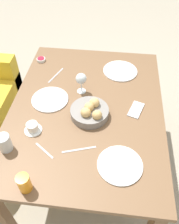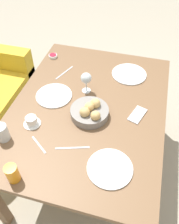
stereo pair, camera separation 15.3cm
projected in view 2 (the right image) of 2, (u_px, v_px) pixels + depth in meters
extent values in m
plane|color=#A89E89|center=(89.00, 163.00, 2.14)|extent=(10.00, 10.00, 0.00)
cube|color=brown|center=(89.00, 108.00, 1.62)|extent=(1.37, 1.03, 0.03)
cube|color=brown|center=(154.00, 97.00, 2.22)|extent=(0.06, 0.06, 0.70)
cube|color=brown|center=(61.00, 81.00, 2.39)|extent=(0.06, 0.06, 0.70)
cube|color=gold|center=(3.00, 74.00, 2.50)|extent=(0.14, 0.70, 0.65)
cylinder|color=gray|center=(90.00, 112.00, 1.53)|extent=(0.25, 0.25, 0.05)
sphere|color=tan|center=(95.00, 103.00, 1.52)|extent=(0.07, 0.07, 0.07)
sphere|color=tan|center=(95.00, 116.00, 1.45)|extent=(0.06, 0.06, 0.06)
sphere|color=tan|center=(89.00, 107.00, 1.50)|extent=(0.06, 0.06, 0.06)
sphere|color=tan|center=(85.00, 112.00, 1.47)|extent=(0.06, 0.06, 0.06)
cylinder|color=white|center=(110.00, 168.00, 1.28)|extent=(0.25, 0.25, 0.01)
cylinder|color=white|center=(129.00, 74.00, 1.84)|extent=(0.27, 0.27, 0.01)
cylinder|color=white|center=(54.00, 96.00, 1.67)|extent=(0.25, 0.25, 0.01)
cylinder|color=orange|center=(12.00, 173.00, 1.20)|extent=(0.07, 0.07, 0.11)
cylinder|color=silver|center=(2.00, 133.00, 1.38)|extent=(0.08, 0.08, 0.11)
cylinder|color=silver|center=(86.00, 91.00, 1.71)|extent=(0.06, 0.06, 0.00)
cylinder|color=silver|center=(86.00, 86.00, 1.68)|extent=(0.01, 0.01, 0.07)
sphere|color=silver|center=(86.00, 78.00, 1.63)|extent=(0.08, 0.08, 0.08)
cylinder|color=white|center=(32.00, 124.00, 1.50)|extent=(0.11, 0.11, 0.01)
cylinder|color=white|center=(31.00, 121.00, 1.48)|extent=(0.07, 0.07, 0.05)
cylinder|color=white|center=(53.00, 56.00, 2.00)|extent=(0.07, 0.07, 0.02)
cylinder|color=#A3192D|center=(53.00, 55.00, 1.99)|extent=(0.06, 0.06, 0.00)
cube|color=#B7B7BC|center=(64.00, 73.00, 1.86)|extent=(0.19, 0.08, 0.00)
cube|color=#B7B7BC|center=(72.00, 148.00, 1.37)|extent=(0.07, 0.19, 0.00)
cube|color=#B7B7BC|center=(39.00, 145.00, 1.39)|extent=(0.10, 0.13, 0.00)
cube|color=silver|center=(137.00, 115.00, 1.55)|extent=(0.17, 0.12, 0.01)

